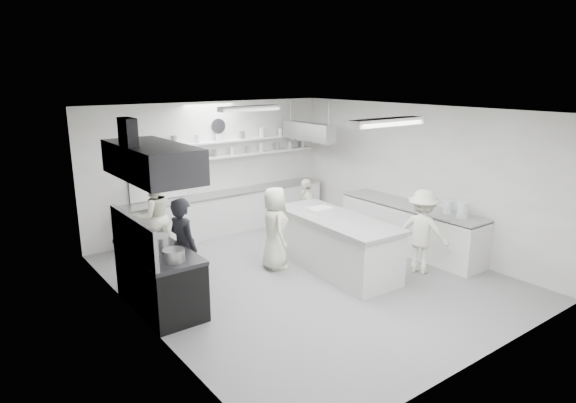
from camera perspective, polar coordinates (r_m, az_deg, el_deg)
floor at (r=9.17m, az=1.96°, el=-8.65°), size 6.00×7.00×0.02m
ceiling at (r=8.46m, az=2.13°, el=10.53°), size 6.00×7.00×0.02m
wall_back at (r=11.57m, az=-8.89°, el=3.88°), size 6.00×0.04×3.00m
wall_front at (r=6.47m, az=21.92°, el=-5.47°), size 6.00×0.04×3.00m
wall_left at (r=7.27m, az=-16.77°, el=-2.87°), size 0.04×7.00×3.00m
wall_right at (r=10.79m, az=14.59°, el=2.82°), size 0.04×7.00×3.00m
stove at (r=8.11m, az=-14.55°, el=-8.81°), size 0.80×1.80×0.90m
exhaust_hood at (r=7.58m, az=-15.46°, el=4.53°), size 0.85×2.00×0.50m
back_counter at (r=11.69m, az=-6.70°, el=-1.17°), size 5.00×0.60×0.92m
shelf_lower at (r=11.76m, az=-5.61°, el=5.39°), size 4.20×0.26×0.04m
shelf_upper at (r=11.71m, az=-5.65°, el=7.08°), size 4.20×0.26×0.04m
pass_through_window at (r=11.03m, az=-14.80°, el=2.79°), size 1.30×0.04×1.00m
wall_clock at (r=11.50m, az=-8.09°, el=8.63°), size 0.32×0.05×0.32m
right_counter at (r=10.65m, az=13.89°, el=-3.01°), size 0.74×3.30×0.94m
pot_rack at (r=11.64m, az=2.37°, el=8.08°), size 0.30×1.60×0.40m
light_fixture_front at (r=7.16m, az=11.31°, el=8.98°), size 1.30×0.25×0.10m
light_fixture_rear at (r=9.93m, az=-4.51°, el=10.67°), size 1.30×0.25×0.10m
prep_island at (r=9.35m, az=5.48°, el=-4.97°), size 1.11×2.69×0.98m
stove_pot at (r=7.85m, az=-14.70°, el=-4.86°), size 0.35×0.35×0.29m
cook_stove at (r=8.26m, az=-11.97°, el=-5.27°), size 0.51×0.68×1.69m
cook_back at (r=10.29m, az=-15.23°, el=-1.70°), size 0.81×0.64×1.63m
cook_island_left at (r=9.30m, az=-1.54°, el=-3.08°), size 0.72×0.89×1.57m
cook_island_right at (r=10.74m, az=2.09°, el=-1.09°), size 0.62×0.90×1.42m
cook_right at (r=9.40m, az=15.23°, el=-3.38°), size 0.94×1.17×1.58m
bowl_island_a at (r=9.79m, az=4.43°, el=-0.90°), size 0.29×0.29×0.06m
bowl_island_b at (r=8.79m, az=6.35°, el=-2.73°), size 0.24×0.24×0.06m
bowl_right at (r=10.11m, az=15.16°, el=-1.08°), size 0.32×0.32×0.06m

